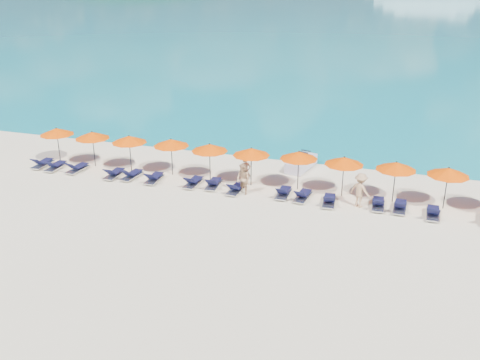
% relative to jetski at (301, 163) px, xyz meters
% --- Properties ---
extents(ground, '(1400.00, 1400.00, 0.00)m').
position_rel_jetski_xyz_m(ground, '(-2.09, -8.81, -0.40)').
color(ground, beige).
extents(headland_main, '(374.00, 242.00, 126.50)m').
position_rel_jetski_xyz_m(headland_main, '(-302.09, 531.19, -38.40)').
color(headland_main, black).
rests_on(headland_main, ground).
extents(headland_small, '(162.00, 126.00, 85.50)m').
position_rel_jetski_xyz_m(headland_small, '(-152.09, 551.19, -35.40)').
color(headland_small, black).
rests_on(headland_small, ground).
extents(jetski, '(1.57, 2.90, 0.98)m').
position_rel_jetski_xyz_m(jetski, '(0.00, 0.00, 0.00)').
color(jetski, silver).
rests_on(jetski, ground).
extents(beachgoer_a, '(0.71, 0.70, 1.65)m').
position_rel_jetski_xyz_m(beachgoer_a, '(-2.47, -3.55, 0.42)').
color(beachgoer_a, tan).
rests_on(beachgoer_a, ground).
extents(beachgoer_b, '(0.97, 0.81, 1.73)m').
position_rel_jetski_xyz_m(beachgoer_b, '(-2.23, -4.86, 0.46)').
color(beachgoer_b, tan).
rests_on(beachgoer_b, ground).
extents(beachgoer_c, '(1.30, 1.05, 1.83)m').
position_rel_jetski_xyz_m(beachgoer_c, '(4.02, -4.61, 0.51)').
color(beachgoer_c, tan).
rests_on(beachgoer_c, ground).
extents(umbrella_0, '(2.10, 2.10, 2.28)m').
position_rel_jetski_xyz_m(umbrella_0, '(-14.94, -3.39, 1.61)').
color(umbrella_0, black).
rests_on(umbrella_0, ground).
extents(umbrella_1, '(2.10, 2.10, 2.28)m').
position_rel_jetski_xyz_m(umbrella_1, '(-12.36, -3.42, 1.61)').
color(umbrella_1, black).
rests_on(umbrella_1, ground).
extents(umbrella_2, '(2.10, 2.10, 2.28)m').
position_rel_jetski_xyz_m(umbrella_2, '(-9.80, -3.48, 1.61)').
color(umbrella_2, black).
rests_on(umbrella_2, ground).
extents(umbrella_3, '(2.10, 2.10, 2.28)m').
position_rel_jetski_xyz_m(umbrella_3, '(-7.13, -3.32, 1.61)').
color(umbrella_3, black).
rests_on(umbrella_3, ground).
extents(umbrella_4, '(2.10, 2.10, 2.28)m').
position_rel_jetski_xyz_m(umbrella_4, '(-4.65, -3.51, 1.61)').
color(umbrella_4, black).
rests_on(umbrella_4, ground).
extents(umbrella_5, '(2.10, 2.10, 2.28)m').
position_rel_jetski_xyz_m(umbrella_5, '(-2.17, -3.50, 1.61)').
color(umbrella_5, black).
rests_on(umbrella_5, ground).
extents(umbrella_6, '(2.10, 2.10, 2.28)m').
position_rel_jetski_xyz_m(umbrella_6, '(0.48, -3.29, 1.61)').
color(umbrella_6, black).
rests_on(umbrella_6, ground).
extents(umbrella_7, '(2.10, 2.10, 2.28)m').
position_rel_jetski_xyz_m(umbrella_7, '(2.96, -3.47, 1.61)').
color(umbrella_7, black).
rests_on(umbrella_7, ground).
extents(umbrella_8, '(2.10, 2.10, 2.28)m').
position_rel_jetski_xyz_m(umbrella_8, '(5.63, -3.45, 1.61)').
color(umbrella_8, black).
rests_on(umbrella_8, ground).
extents(umbrella_9, '(2.10, 2.10, 2.28)m').
position_rel_jetski_xyz_m(umbrella_9, '(8.17, -3.52, 1.61)').
color(umbrella_9, black).
rests_on(umbrella_9, ground).
extents(lounger_0, '(0.66, 1.71, 0.66)m').
position_rel_jetski_xyz_m(lounger_0, '(-15.44, -4.53, -0.17)').
color(lounger_0, silver).
rests_on(lounger_0, ground).
extents(lounger_1, '(0.66, 1.71, 0.66)m').
position_rel_jetski_xyz_m(lounger_1, '(-14.36, -4.70, -0.17)').
color(lounger_1, silver).
rests_on(lounger_1, ground).
extents(lounger_2, '(0.73, 1.74, 0.66)m').
position_rel_jetski_xyz_m(lounger_2, '(-12.87, -4.60, -0.17)').
color(lounger_2, silver).
rests_on(lounger_2, ground).
extents(lounger_3, '(0.63, 1.70, 0.66)m').
position_rel_jetski_xyz_m(lounger_3, '(-10.25, -4.76, -0.17)').
color(lounger_3, silver).
rests_on(lounger_3, ground).
extents(lounger_4, '(0.79, 1.75, 0.66)m').
position_rel_jetski_xyz_m(lounger_4, '(-9.16, -4.63, -0.17)').
color(lounger_4, silver).
rests_on(lounger_4, ground).
extents(lounger_5, '(0.69, 1.72, 0.66)m').
position_rel_jetski_xyz_m(lounger_5, '(-7.68, -4.70, -0.17)').
color(lounger_5, silver).
rests_on(lounger_5, ground).
extents(lounger_6, '(0.70, 1.73, 0.66)m').
position_rel_jetski_xyz_m(lounger_6, '(-5.27, -4.60, -0.17)').
color(lounger_6, silver).
rests_on(lounger_6, ground).
extents(lounger_7, '(0.76, 1.75, 0.66)m').
position_rel_jetski_xyz_m(lounger_7, '(-4.09, -4.47, -0.17)').
color(lounger_7, silver).
rests_on(lounger_7, ground).
extents(lounger_8, '(0.73, 1.74, 0.66)m').
position_rel_jetski_xyz_m(lounger_8, '(-2.65, -4.77, -0.17)').
color(lounger_8, silver).
rests_on(lounger_8, ground).
extents(lounger_9, '(0.63, 1.70, 0.66)m').
position_rel_jetski_xyz_m(lounger_9, '(-0.03, -4.53, -0.17)').
color(lounger_9, silver).
rests_on(lounger_9, ground).
extents(lounger_10, '(0.79, 1.75, 0.66)m').
position_rel_jetski_xyz_m(lounger_10, '(1.04, -4.62, -0.17)').
color(lounger_10, silver).
rests_on(lounger_10, ground).
extents(lounger_11, '(0.75, 1.74, 0.66)m').
position_rel_jetski_xyz_m(lounger_11, '(2.49, -4.83, -0.17)').
color(lounger_11, silver).
rests_on(lounger_11, ground).
extents(lounger_12, '(0.72, 1.73, 0.66)m').
position_rel_jetski_xyz_m(lounger_12, '(4.97, -4.49, -0.17)').
color(lounger_12, silver).
rests_on(lounger_12, ground).
extents(lounger_13, '(0.67, 1.72, 0.66)m').
position_rel_jetski_xyz_m(lounger_13, '(6.05, -4.50, -0.17)').
color(lounger_13, silver).
rests_on(lounger_13, ground).
extents(lounger_14, '(0.65, 1.71, 0.66)m').
position_rel_jetski_xyz_m(lounger_14, '(7.65, -4.78, -0.17)').
color(lounger_14, silver).
rests_on(lounger_14, ground).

